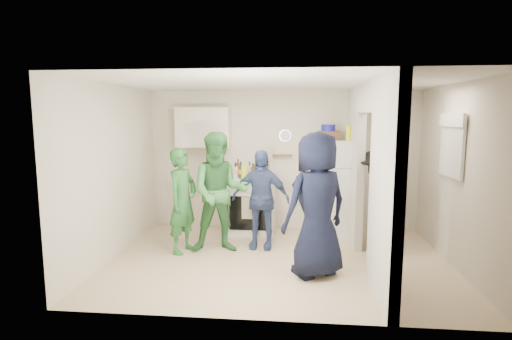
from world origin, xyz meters
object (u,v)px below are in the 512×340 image
Objects in this scene: stove at (252,205)px; person_green_left at (183,201)px; person_navy at (317,205)px; person_green_center at (220,193)px; blue_bowl at (328,128)px; wicker_basket at (328,135)px; yellow_cup_stack_top at (348,133)px; fridge at (333,188)px; person_nook at (377,201)px; person_denim at (260,199)px.

person_green_left is (-0.93, -1.12, 0.30)m from stove.
person_green_center is at bearing -62.13° from person_navy.
blue_bowl is 2.09m from person_navy.
wicker_basket is (1.29, 0.02, 1.23)m from stove.
person_green_left is (-2.55, -0.99, -0.98)m from yellow_cup_stack_top.
yellow_cup_stack_top is 0.14× the size of person_green_center.
wicker_basket is at bearing 153.43° from fridge.
person_navy is 1.39m from person_nook.
yellow_cup_stack_top reaches higher than person_nook.
wicker_basket is at bearing 0.00° from blue_bowl.
person_denim is (-1.18, -0.78, -0.05)m from fridge.
person_green_left is 1.00× the size of person_nook.
yellow_cup_stack_top reaches higher than stove.
blue_bowl is at bearing 154.89° from yellow_cup_stack_top.
person_navy is 1.18× the size of person_nook.
wicker_basket is at bearing 42.70° from person_denim.
person_nook is at bearing -64.47° from person_green_left.
yellow_cup_stack_top is at bearing -25.11° from blue_bowl.
person_green_left is 1.02× the size of person_denim.
person_navy reaches higher than person_nook.
stove is 1.79m from wicker_basket.
person_navy is at bearing -40.11° from person_green_center.
person_green_left is (-2.33, -1.09, -0.04)m from fridge.
fridge is at bearing -44.95° from person_green_left.
person_green_center is (-0.39, -1.03, 0.42)m from stove.
wicker_basket is at bearing 0.89° from stove.
person_denim is 0.98× the size of person_nook.
stove is 1.88m from blue_bowl.
person_navy reaches higher than person_denim.
person_nook reaches higher than stove.
blue_bowl is 2.72m from person_green_left.
fridge is 2.05m from person_green_center.
blue_bowl reaches higher than person_green_center.
person_green_left is at bearing -159.76° from person_denim.
blue_bowl is at bearing -131.00° from person_navy.
stove is 1.18m from person_green_center.
person_navy is (-0.28, -1.85, -0.92)m from blue_bowl.
person_denim is (0.60, 0.22, -0.14)m from person_green_center.
person_green_left is (-2.23, -1.14, -1.06)m from blue_bowl.
yellow_cup_stack_top is 0.16× the size of person_denim.
person_nook is (0.58, -0.81, -0.04)m from fridge.
stove is 0.62× the size of person_nook.
person_nook is at bearing 4.35° from person_denim.
stove is 4.09× the size of blue_bowl.
person_navy is (1.95, -0.71, 0.14)m from person_green_left.
person_green_left is at bearing -70.01° from person_nook.
blue_bowl reaches higher than wicker_basket.
yellow_cup_stack_top is 0.13× the size of person_navy.
fridge is 0.91× the size of person_green_center.
yellow_cup_stack_top is 0.16× the size of person_green_left.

